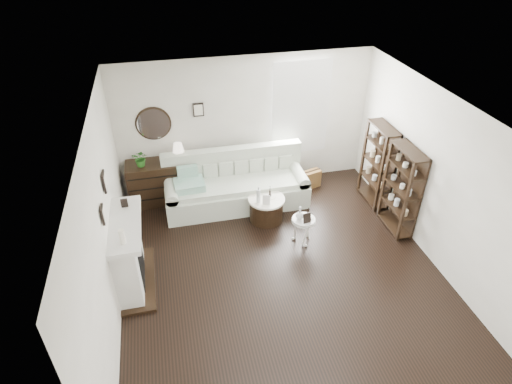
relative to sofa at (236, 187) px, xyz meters
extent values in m
plane|color=black|center=(0.35, -2.08, -0.35)|extent=(5.50, 5.50, 0.00)
plane|color=white|center=(0.35, -2.08, 2.35)|extent=(5.50, 5.50, 0.00)
plane|color=silver|center=(0.35, 0.67, 1.00)|extent=(5.00, 0.00, 5.00)
plane|color=silver|center=(0.35, -4.83, 1.00)|extent=(5.00, 0.00, 5.00)
plane|color=silver|center=(-2.15, -2.08, 1.00)|extent=(0.00, 5.50, 5.50)
plane|color=silver|center=(2.85, -2.08, 1.00)|extent=(0.00, 5.50, 5.50)
cube|color=white|center=(1.45, 0.65, 1.25)|extent=(1.00, 0.02, 1.80)
cube|color=white|center=(1.45, 0.59, 1.25)|extent=(1.15, 0.02, 1.90)
cylinder|color=silver|center=(-1.40, 0.64, 1.20)|extent=(0.60, 0.03, 0.60)
cube|color=black|center=(-0.55, 0.64, 1.40)|extent=(0.20, 0.03, 0.26)
cube|color=silver|center=(-1.98, -1.78, 0.20)|extent=(0.34, 1.20, 1.10)
cube|color=black|center=(-1.95, -1.78, 0.05)|extent=(0.30, 0.65, 0.70)
cube|color=silver|center=(-1.93, -1.78, 0.77)|extent=(0.44, 1.35, 0.08)
cube|color=black|center=(-1.90, -1.78, -0.33)|extent=(0.50, 1.40, 0.05)
cylinder|color=white|center=(-1.93, -2.23, 0.92)|extent=(0.08, 0.08, 0.22)
cube|color=black|center=(-1.93, -1.38, 0.88)|extent=(0.10, 0.03, 0.14)
cube|color=black|center=(-2.12, -2.13, 1.25)|extent=(0.03, 0.18, 0.24)
cube|color=black|center=(-2.12, -1.48, 1.35)|extent=(0.03, 0.22, 0.28)
cube|color=black|center=(2.68, -0.53, 0.45)|extent=(0.30, 0.80, 1.60)
cylinder|color=tan|center=(2.66, -0.78, 0.17)|extent=(0.08, 0.08, 0.11)
cylinder|color=tan|center=(2.66, -0.53, 0.17)|extent=(0.08, 0.08, 0.11)
cylinder|color=tan|center=(2.66, -0.28, 0.17)|extent=(0.08, 0.08, 0.11)
cylinder|color=tan|center=(2.66, -0.78, 0.57)|extent=(0.08, 0.08, 0.11)
cylinder|color=tan|center=(2.66, -0.53, 0.57)|extent=(0.08, 0.08, 0.11)
cylinder|color=tan|center=(2.66, -0.28, 0.57)|extent=(0.08, 0.08, 0.11)
cylinder|color=tan|center=(2.66, -0.78, 0.97)|extent=(0.08, 0.08, 0.11)
cylinder|color=tan|center=(2.66, -0.53, 0.97)|extent=(0.08, 0.08, 0.11)
cylinder|color=tan|center=(2.66, -0.28, 0.97)|extent=(0.08, 0.08, 0.11)
cube|color=black|center=(2.68, -1.43, 0.45)|extent=(0.30, 0.80, 1.60)
cylinder|color=tan|center=(2.66, -1.68, 0.17)|extent=(0.08, 0.08, 0.11)
cylinder|color=tan|center=(2.66, -1.43, 0.17)|extent=(0.08, 0.08, 0.11)
cylinder|color=tan|center=(2.66, -1.18, 0.17)|extent=(0.08, 0.08, 0.11)
cylinder|color=tan|center=(2.66, -1.68, 0.57)|extent=(0.08, 0.08, 0.11)
cylinder|color=tan|center=(2.66, -1.43, 0.57)|extent=(0.08, 0.08, 0.11)
cylinder|color=tan|center=(2.66, -1.18, 0.57)|extent=(0.08, 0.08, 0.11)
cylinder|color=tan|center=(2.66, -1.68, 0.97)|extent=(0.08, 0.08, 0.11)
cylinder|color=tan|center=(2.66, -1.43, 0.97)|extent=(0.08, 0.08, 0.11)
cylinder|color=tan|center=(2.66, -1.18, 0.97)|extent=(0.08, 0.08, 0.11)
cube|color=#B5C0AB|center=(0.00, -0.08, -0.13)|extent=(2.73, 0.95, 0.44)
cube|color=#B5C0AB|center=(0.00, -0.12, 0.14)|extent=(2.36, 0.76, 0.11)
cube|color=#B5C0AB|center=(0.00, 0.28, 0.29)|extent=(2.73, 0.21, 0.84)
cube|color=#B5C0AB|center=(-1.24, -0.08, -0.08)|extent=(0.23, 0.89, 0.55)
cube|color=#B5C0AB|center=(1.24, -0.08, -0.08)|extent=(0.23, 0.89, 0.55)
cube|color=#27916A|center=(-0.89, -0.14, 0.27)|extent=(0.57, 0.48, 0.14)
cube|color=brown|center=(1.55, 0.17, -0.16)|extent=(0.59, 0.34, 0.37)
cube|color=black|center=(-1.39, 0.39, 0.08)|extent=(1.29, 0.54, 0.86)
cube|color=black|center=(-1.39, 0.11, -0.11)|extent=(1.24, 0.01, 0.02)
cube|color=black|center=(-1.39, 0.11, 0.12)|extent=(1.24, 0.01, 0.02)
cube|color=black|center=(-1.39, 0.11, 0.36)|extent=(1.24, 0.01, 0.01)
imported|color=#23621C|center=(-1.71, 0.33, 0.67)|extent=(0.36, 0.33, 0.32)
cylinder|color=black|center=(0.45, -0.68, -0.14)|extent=(0.62, 0.62, 0.43)
cylinder|color=white|center=(0.45, -0.68, 0.10)|extent=(0.68, 0.68, 0.04)
cylinder|color=white|center=(0.91, -1.45, 0.13)|extent=(0.40, 0.40, 0.03)
cylinder|color=silver|center=(0.91, -1.45, 0.09)|extent=(0.41, 0.41, 0.02)
cylinder|color=silver|center=(0.91, -1.45, -0.12)|extent=(0.03, 0.03, 0.46)
cylinder|color=silver|center=(0.28, -0.76, 0.28)|extent=(0.08, 0.08, 0.33)
cube|color=silver|center=(0.40, -0.85, 0.21)|extent=(0.14, 0.09, 0.18)
cube|color=black|center=(0.93, -1.55, 0.23)|extent=(0.14, 0.07, 0.18)
camera|label=1|loc=(-1.18, -6.89, 4.57)|focal=30.00mm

